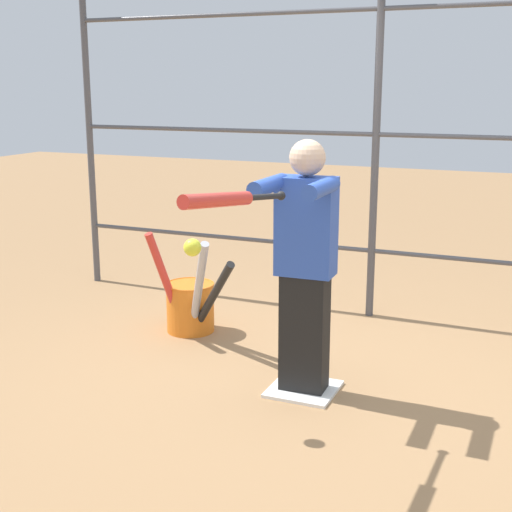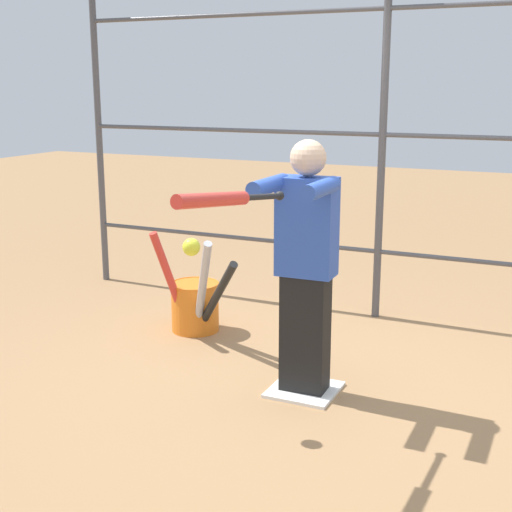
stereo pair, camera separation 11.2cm
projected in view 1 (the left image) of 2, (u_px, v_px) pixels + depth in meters
ground_plane at (303, 391)px, 4.38m from camera, size 24.00×24.00×0.00m
home_plate at (304, 389)px, 4.38m from camera, size 0.40×0.40×0.02m
fence_backstop at (376, 134)px, 5.46m from camera, size 5.38×0.06×2.91m
batter at (305, 261)px, 4.17m from camera, size 0.39×0.52×1.53m
baseball_bat_swinging at (226, 199)px, 3.25m from camera, size 0.16×0.90×0.15m
softball_in_flight at (192, 247)px, 3.79m from camera, size 0.10×0.10×0.10m
bat_bucket at (191, 304)px, 5.36m from camera, size 0.74×0.64×0.81m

